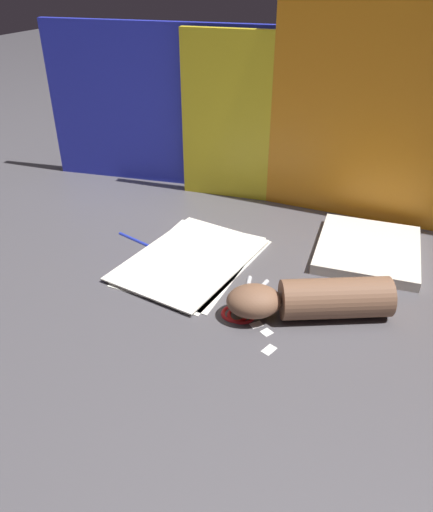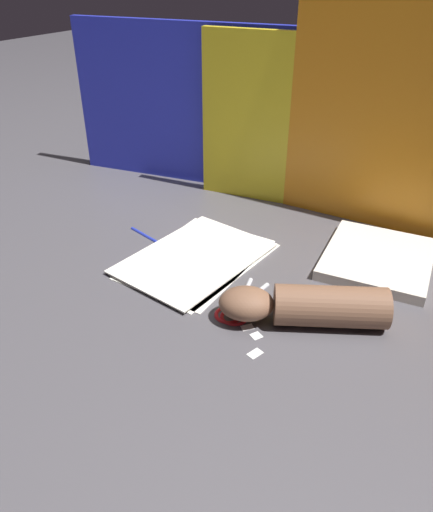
{
  "view_description": "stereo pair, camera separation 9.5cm",
  "coord_description": "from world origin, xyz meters",
  "px_view_note": "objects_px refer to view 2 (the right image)",
  "views": [
    {
      "loc": [
        0.32,
        -0.76,
        0.56
      ],
      "look_at": [
        -0.04,
        -0.03,
        0.06
      ],
      "focal_mm": 35.0,
      "sensor_mm": 36.0,
      "label": 1
    },
    {
      "loc": [
        0.4,
        -0.71,
        0.56
      ],
      "look_at": [
        -0.04,
        -0.03,
        0.06
      ],
      "focal_mm": 35.0,
      "sensor_mm": 36.0,
      "label": 2
    }
  ],
  "objects_px": {
    "scissors": "(237,307)",
    "hand_forearm": "(306,306)",
    "book_closed": "(378,259)",
    "paper_stack": "(197,258)"
  },
  "relations": [
    {
      "from": "scissors",
      "to": "hand_forearm",
      "type": "height_order",
      "value": "hand_forearm"
    },
    {
      "from": "paper_stack",
      "to": "book_closed",
      "type": "height_order",
      "value": "book_closed"
    },
    {
      "from": "book_closed",
      "to": "hand_forearm",
      "type": "xyz_separation_m",
      "value": [
        -0.05,
        -0.26,
        0.03
      ]
    },
    {
      "from": "hand_forearm",
      "to": "scissors",
      "type": "bearing_deg",
      "value": -164.31
    },
    {
      "from": "book_closed",
      "to": "hand_forearm",
      "type": "relative_size",
      "value": 0.92
    },
    {
      "from": "book_closed",
      "to": "hand_forearm",
      "type": "distance_m",
      "value": 0.27
    },
    {
      "from": "scissors",
      "to": "hand_forearm",
      "type": "distance_m",
      "value": 0.13
    },
    {
      "from": "book_closed",
      "to": "scissors",
      "type": "xyz_separation_m",
      "value": [
        -0.17,
        -0.29,
        -0.01
      ]
    },
    {
      "from": "hand_forearm",
      "to": "paper_stack",
      "type": "bearing_deg",
      "value": 166.39
    },
    {
      "from": "book_closed",
      "to": "scissors",
      "type": "relative_size",
      "value": 1.72
    }
  ]
}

